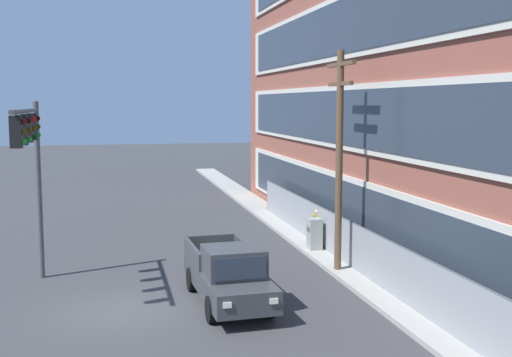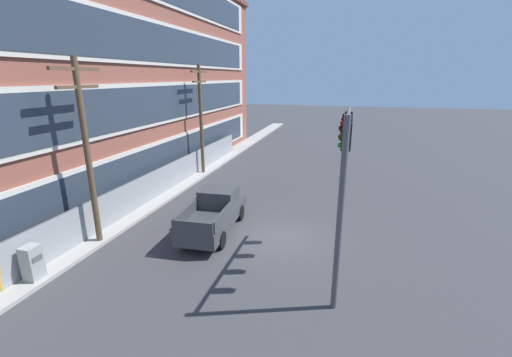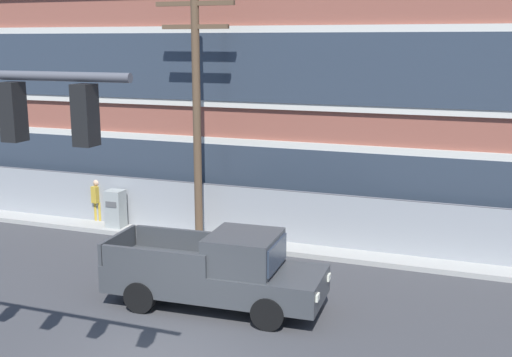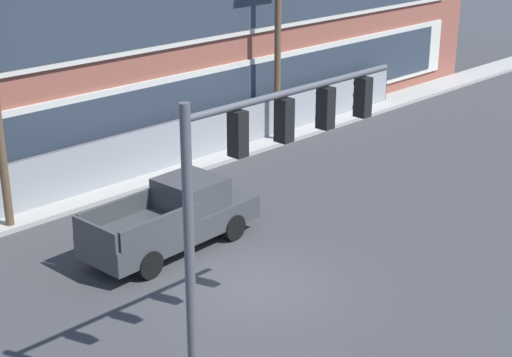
{
  "view_description": "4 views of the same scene",
  "coord_description": "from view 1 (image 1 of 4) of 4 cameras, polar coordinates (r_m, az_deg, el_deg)",
  "views": [
    {
      "loc": [
        19.42,
        -0.19,
        6.35
      ],
      "look_at": [
        -0.61,
        4.39,
        3.9
      ],
      "focal_mm": 45.0,
      "sensor_mm": 36.0,
      "label": 1
    },
    {
      "loc": [
        -14.61,
        -2.8,
        7.41
      ],
      "look_at": [
        1.85,
        1.73,
        2.32
      ],
      "focal_mm": 24.0,
      "sensor_mm": 36.0,
      "label": 2
    },
    {
      "loc": [
        6.19,
        -10.54,
        6.59
      ],
      "look_at": [
        0.26,
        5.49,
        2.91
      ],
      "focal_mm": 45.0,
      "sensor_mm": 36.0,
      "label": 3
    },
    {
      "loc": [
        -13.09,
        -12.93,
        9.94
      ],
      "look_at": [
        2.65,
        2.61,
        1.67
      ],
      "focal_mm": 55.0,
      "sensor_mm": 36.0,
      "label": 4
    }
  ],
  "objects": [
    {
      "name": "pedestrian_near_cabinet",
      "position": [
        28.4,
        5.47,
        -4.15
      ],
      "size": [
        0.32,
        0.44,
        1.69
      ],
      "color": "#B7932D",
      "rests_on": "ground"
    },
    {
      "name": "chain_link_fence",
      "position": [
        21.28,
        12.13,
        -8.02
      ],
      "size": [
        33.79,
        0.06,
        1.9
      ],
      "color": "gray",
      "rests_on": "ground"
    },
    {
      "name": "electrical_cabinet",
      "position": [
        27.33,
        5.22,
        -5.08
      ],
      "size": [
        0.61,
        0.55,
        1.48
      ],
      "color": "#939993",
      "rests_on": "ground"
    },
    {
      "name": "sidewalk_building_side",
      "position": [
        22.17,
        10.88,
        -9.76
      ],
      "size": [
        80.0,
        1.66,
        0.16
      ],
      "primitive_type": "cube",
      "color": "#9E9B93",
      "rests_on": "ground"
    },
    {
      "name": "ground_plane",
      "position": [
        20.43,
        -11.95,
        -11.47
      ],
      "size": [
        160.0,
        160.0,
        0.0
      ],
      "primitive_type": "plane",
      "color": "#38383A"
    },
    {
      "name": "traffic_signal_mast",
      "position": [
        22.11,
        -19.4,
        2.34
      ],
      "size": [
        6.05,
        0.43,
        6.38
      ],
      "color": "#4C4C51",
      "rests_on": "ground"
    },
    {
      "name": "pickup_truck_dark_grey",
      "position": [
        20.4,
        -2.44,
        -8.59
      ],
      "size": [
        5.63,
        2.2,
        1.98
      ],
      "color": "#383A3D",
      "rests_on": "ground"
    },
    {
      "name": "utility_pole_near_corner",
      "position": [
        23.63,
        7.42,
        2.47
      ],
      "size": [
        2.65,
        0.26,
        8.21
      ],
      "color": "brown",
      "rests_on": "ground"
    }
  ]
}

